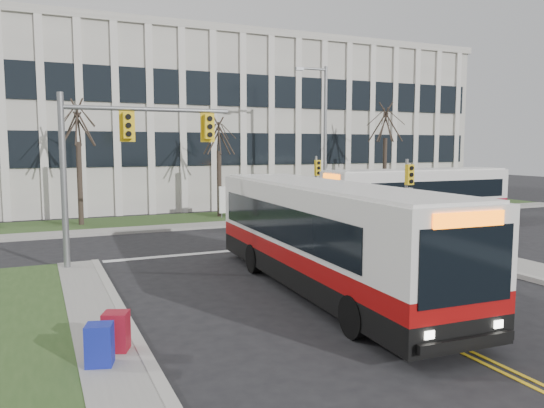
{
  "coord_description": "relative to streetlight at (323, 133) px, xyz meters",
  "views": [
    {
      "loc": [
        -8.18,
        -12.42,
        4.34
      ],
      "look_at": [
        0.67,
        7.37,
        2.0
      ],
      "focal_mm": 35.0,
      "sensor_mm": 36.0,
      "label": 1
    }
  ],
  "objects": [
    {
      "name": "bus_cross",
      "position": [
        3.51,
        -4.73,
        -3.68
      ],
      "size": [
        11.4,
        2.64,
        3.03
      ],
      "primitive_type": null,
      "rotation": [
        0.0,
        0.0,
        -1.56
      ],
      "color": "silver",
      "rests_on": "ground"
    },
    {
      "name": "tree_right",
      "position": [
        5.97,
        1.8,
        0.71
      ],
      "size": [
        1.8,
        1.8,
        8.25
      ],
      "color": "#42352B",
      "rests_on": "ground"
    },
    {
      "name": "mast_arm_signal",
      "position": [
        -13.65,
        -9.04,
        -0.94
      ],
      "size": [
        6.11,
        0.38,
        6.2
      ],
      "color": "slate",
      "rests_on": "ground"
    },
    {
      "name": "newspaper_box_blue",
      "position": [
        -15.23,
        -18.26,
        -4.72
      ],
      "size": [
        0.61,
        0.57,
        0.95
      ],
      "primitive_type": "cube",
      "rotation": [
        0.0,
        0.0,
        -0.29
      ],
      "color": "#162198",
      "rests_on": "ground"
    },
    {
      "name": "sidewalk_cross",
      "position": [
        -3.03,
        -1.0,
        -5.12
      ],
      "size": [
        44.0,
        1.6,
        0.14
      ],
      "primitive_type": "cube",
      "color": "#9E9B93",
      "rests_on": "ground"
    },
    {
      "name": "signal_pole_near",
      "position": [
        -0.83,
        -9.3,
        -2.69
      ],
      "size": [
        0.34,
        0.39,
        3.8
      ],
      "color": "slate",
      "rests_on": "ground"
    },
    {
      "name": "building_lawn",
      "position": [
        -3.03,
        1.8,
        -5.13
      ],
      "size": [
        44.0,
        5.0,
        0.12
      ],
      "primitive_type": "cube",
      "color": "#2F4C20",
      "rests_on": "ground"
    },
    {
      "name": "newspaper_box_red",
      "position": [
        -14.83,
        -17.62,
        -4.72
      ],
      "size": [
        0.63,
        0.61,
        0.95
      ],
      "primitive_type": "cube",
      "rotation": [
        0.0,
        0.0,
        -0.39
      ],
      "color": "maroon",
      "rests_on": "ground"
    },
    {
      "name": "signal_pole_far",
      "position": [
        -0.83,
        -0.8,
        -2.69
      ],
      "size": [
        0.34,
        0.39,
        3.8
      ],
      "color": "slate",
      "rests_on": "ground"
    },
    {
      "name": "tree_left",
      "position": [
        -14.03,
        1.8,
        0.32
      ],
      "size": [
        1.8,
        1.8,
        7.7
      ],
      "color": "#42352B",
      "rests_on": "ground"
    },
    {
      "name": "ground",
      "position": [
        -8.03,
        -16.2,
        -5.19
      ],
      "size": [
        120.0,
        120.0,
        0.0
      ],
      "primitive_type": "plane",
      "color": "black",
      "rests_on": "ground"
    },
    {
      "name": "tree_mid",
      "position": [
        -6.03,
        2.0,
        -0.31
      ],
      "size": [
        1.8,
        1.8,
        6.82
      ],
      "color": "#42352B",
      "rests_on": "ground"
    },
    {
      "name": "office_building",
      "position": [
        -3.03,
        13.8,
        0.81
      ],
      "size": [
        40.0,
        16.0,
        12.0
      ],
      "primitive_type": "cube",
      "color": "beige",
      "rests_on": "ground"
    },
    {
      "name": "directory_sign",
      "position": [
        -5.53,
        1.3,
        -4.02
      ],
      "size": [
        1.5,
        0.12,
        2.0
      ],
      "color": "slate",
      "rests_on": "ground"
    },
    {
      "name": "streetlight",
      "position": [
        0.0,
        0.0,
        0.0
      ],
      "size": [
        2.15,
        0.25,
        9.2
      ],
      "color": "slate",
      "rests_on": "ground"
    },
    {
      "name": "bus_main",
      "position": [
        -8.39,
        -14.98,
        -3.6
      ],
      "size": [
        3.13,
        12.09,
        3.2
      ],
      "primitive_type": null,
      "rotation": [
        0.0,
        0.0,
        -0.04
      ],
      "color": "silver",
      "rests_on": "ground"
    }
  ]
}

